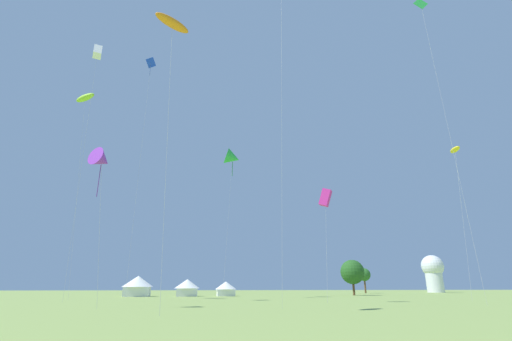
{
  "coord_description": "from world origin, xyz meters",
  "views": [
    {
      "loc": [
        -6.67,
        -3.01,
        1.48
      ],
      "look_at": [
        0.0,
        32.0,
        13.09
      ],
      "focal_mm": 25.21,
      "sensor_mm": 36.0,
      "label": 1
    }
  ],
  "objects_px": {
    "festival_tent_left": "(187,287)",
    "kite_blue_diamond": "(150,69)",
    "festival_tent_center": "(226,288)",
    "kite_purple_delta": "(102,160)",
    "kite_green_delta": "(233,158)",
    "kite_yellow_parafoil": "(455,150)",
    "kite_white_box": "(97,52)",
    "tree_distant_left": "(352,272)",
    "kite_orange_parafoil": "(172,23)",
    "kite_green_diamond": "(423,13)",
    "tree_distant_right": "(364,275)",
    "festival_tent_right": "(138,285)",
    "observatory_dome": "(433,271)",
    "kite_lime_parafoil": "(85,98)",
    "kite_magenta_box": "(325,198)"
  },
  "relations": [
    {
      "from": "kite_orange_parafoil",
      "to": "tree_distant_left",
      "type": "distance_m",
      "value": 58.63
    },
    {
      "from": "kite_green_diamond",
      "to": "festival_tent_right",
      "type": "bearing_deg",
      "value": 133.38
    },
    {
      "from": "kite_white_box",
      "to": "festival_tent_right",
      "type": "xyz_separation_m",
      "value": [
        5.18,
        23.4,
        -28.86
      ]
    },
    {
      "from": "kite_purple_delta",
      "to": "kite_lime_parafoil",
      "type": "relative_size",
      "value": 0.43
    },
    {
      "from": "kite_orange_parafoil",
      "to": "kite_blue_diamond",
      "type": "xyz_separation_m",
      "value": [
        -5.39,
        28.91,
        14.29
      ]
    },
    {
      "from": "kite_orange_parafoil",
      "to": "kite_yellow_parafoil",
      "type": "relative_size",
      "value": 1.16
    },
    {
      "from": "kite_white_box",
      "to": "tree_distant_left",
      "type": "bearing_deg",
      "value": 29.19
    },
    {
      "from": "kite_yellow_parafoil",
      "to": "kite_magenta_box",
      "type": "height_order",
      "value": "kite_yellow_parafoil"
    },
    {
      "from": "kite_yellow_parafoil",
      "to": "tree_distant_left",
      "type": "xyz_separation_m",
      "value": [
        -0.63,
        31.12,
        -13.78
      ]
    },
    {
      "from": "kite_white_box",
      "to": "kite_yellow_parafoil",
      "type": "relative_size",
      "value": 1.72
    },
    {
      "from": "festival_tent_left",
      "to": "observatory_dome",
      "type": "relative_size",
      "value": 0.4
    },
    {
      "from": "kite_purple_delta",
      "to": "observatory_dome",
      "type": "bearing_deg",
      "value": 40.82
    },
    {
      "from": "kite_orange_parafoil",
      "to": "tree_distant_left",
      "type": "relative_size",
      "value": 3.23
    },
    {
      "from": "festival_tent_right",
      "to": "festival_tent_left",
      "type": "bearing_deg",
      "value": 0.0
    },
    {
      "from": "kite_green_delta",
      "to": "kite_yellow_parafoil",
      "type": "relative_size",
      "value": 1.31
    },
    {
      "from": "kite_magenta_box",
      "to": "kite_green_delta",
      "type": "bearing_deg",
      "value": 111.28
    },
    {
      "from": "kite_lime_parafoil",
      "to": "kite_yellow_parafoil",
      "type": "height_order",
      "value": "kite_lime_parafoil"
    },
    {
      "from": "kite_white_box",
      "to": "kite_purple_delta",
      "type": "height_order",
      "value": "kite_white_box"
    },
    {
      "from": "kite_yellow_parafoil",
      "to": "festival_tent_right",
      "type": "xyz_separation_m",
      "value": [
        -40.64,
        29.27,
        -16.26
      ]
    },
    {
      "from": "kite_green_diamond",
      "to": "festival_tent_left",
      "type": "height_order",
      "value": "kite_green_diamond"
    },
    {
      "from": "observatory_dome",
      "to": "kite_purple_delta",
      "type": "bearing_deg",
      "value": -139.18
    },
    {
      "from": "kite_yellow_parafoil",
      "to": "kite_white_box",
      "type": "bearing_deg",
      "value": 172.7
    },
    {
      "from": "kite_orange_parafoil",
      "to": "kite_green_delta",
      "type": "height_order",
      "value": "kite_green_delta"
    },
    {
      "from": "festival_tent_center",
      "to": "kite_purple_delta",
      "type": "bearing_deg",
      "value": -112.08
    },
    {
      "from": "kite_white_box",
      "to": "kite_lime_parafoil",
      "type": "bearing_deg",
      "value": 110.81
    },
    {
      "from": "kite_green_diamond",
      "to": "kite_blue_diamond",
      "type": "xyz_separation_m",
      "value": [
        -33.59,
        22.11,
        2.61
      ]
    },
    {
      "from": "kite_orange_parafoil",
      "to": "kite_magenta_box",
      "type": "xyz_separation_m",
      "value": [
        16.98,
        13.04,
        -10.0
      ]
    },
    {
      "from": "kite_green_delta",
      "to": "tree_distant_left",
      "type": "xyz_separation_m",
      "value": [
        25.41,
        10.83,
        -18.23
      ]
    },
    {
      "from": "kite_orange_parafoil",
      "to": "kite_magenta_box",
      "type": "relative_size",
      "value": 1.79
    },
    {
      "from": "kite_green_diamond",
      "to": "kite_yellow_parafoil",
      "type": "xyz_separation_m",
      "value": [
        6.79,
        6.56,
        -14.55
      ]
    },
    {
      "from": "festival_tent_right",
      "to": "observatory_dome",
      "type": "bearing_deg",
      "value": 22.53
    },
    {
      "from": "kite_white_box",
      "to": "tree_distant_left",
      "type": "xyz_separation_m",
      "value": [
        45.19,
        25.25,
        -26.38
      ]
    },
    {
      "from": "kite_yellow_parafoil",
      "to": "festival_tent_right",
      "type": "distance_m",
      "value": 52.66
    },
    {
      "from": "festival_tent_right",
      "to": "kite_yellow_parafoil",
      "type": "bearing_deg",
      "value": -35.76
    },
    {
      "from": "kite_lime_parafoil",
      "to": "festival_tent_right",
      "type": "distance_m",
      "value": 31.58
    },
    {
      "from": "kite_purple_delta",
      "to": "kite_lime_parafoil",
      "type": "xyz_separation_m",
      "value": [
        -8.76,
        21.3,
        16.77
      ]
    },
    {
      "from": "kite_green_delta",
      "to": "kite_purple_delta",
      "type": "relative_size",
      "value": 1.92
    },
    {
      "from": "kite_yellow_parafoil",
      "to": "kite_green_delta",
      "type": "bearing_deg",
      "value": 142.07
    },
    {
      "from": "festival_tent_left",
      "to": "festival_tent_center",
      "type": "xyz_separation_m",
      "value": [
        6.73,
        0.0,
        -0.2
      ]
    },
    {
      "from": "kite_blue_diamond",
      "to": "festival_tent_center",
      "type": "relative_size",
      "value": 9.86
    },
    {
      "from": "tree_distant_left",
      "to": "tree_distant_right",
      "type": "relative_size",
      "value": 1.05
    },
    {
      "from": "kite_blue_diamond",
      "to": "tree_distant_left",
      "type": "distance_m",
      "value": 52.73
    },
    {
      "from": "festival_tent_left",
      "to": "kite_blue_diamond",
      "type": "bearing_deg",
      "value": -120.19
    },
    {
      "from": "kite_purple_delta",
      "to": "kite_lime_parafoil",
      "type": "height_order",
      "value": "kite_lime_parafoil"
    },
    {
      "from": "kite_lime_parafoil",
      "to": "tree_distant_left",
      "type": "distance_m",
      "value": 56.62
    },
    {
      "from": "kite_green_diamond",
      "to": "festival_tent_left",
      "type": "xyz_separation_m",
      "value": [
        -25.61,
        35.83,
        -31.1
      ]
    },
    {
      "from": "kite_orange_parafoil",
      "to": "festival_tent_center",
      "type": "bearing_deg",
      "value": 77.66
    },
    {
      "from": "festival_tent_right",
      "to": "kite_green_delta",
      "type": "bearing_deg",
      "value": -31.58
    },
    {
      "from": "kite_lime_parafoil",
      "to": "tree_distant_right",
      "type": "height_order",
      "value": "kite_lime_parafoil"
    },
    {
      "from": "kite_green_delta",
      "to": "kite_green_diamond",
      "type": "bearing_deg",
      "value": -54.36
    }
  ]
}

